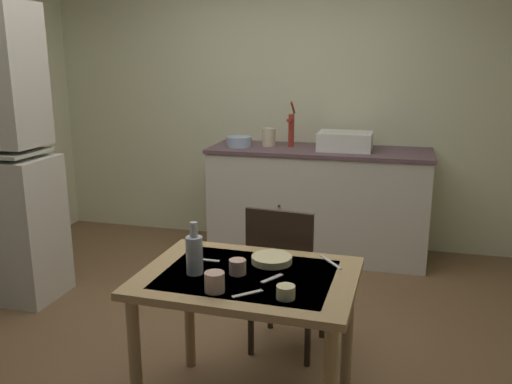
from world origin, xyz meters
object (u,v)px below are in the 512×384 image
(dining_table, at_px, (248,295))
(teacup_mint, at_px, (215,282))
(serving_bowl_wide, at_px, (272,259))
(sink_basin, at_px, (345,141))
(chair_far_side, at_px, (285,276))
(mixing_bowl_counter, at_px, (239,141))
(hand_pump, at_px, (291,127))
(glass_bottle, at_px, (194,253))

(dining_table, bearing_deg, teacup_mint, -110.80)
(dining_table, xyz_separation_m, serving_bowl_wide, (0.07, 0.16, 0.12))
(sink_basin, height_order, serving_bowl_wide, sink_basin)
(sink_basin, bearing_deg, dining_table, -95.22)
(serving_bowl_wide, bearing_deg, sink_basin, 86.37)
(sink_basin, bearing_deg, chair_far_side, -95.27)
(mixing_bowl_counter, bearing_deg, serving_bowl_wide, -69.37)
(hand_pump, distance_m, teacup_mint, 2.56)
(glass_bottle, bearing_deg, hand_pump, 90.56)
(hand_pump, xyz_separation_m, dining_table, (0.26, -2.31, -0.49))
(dining_table, bearing_deg, chair_far_side, 84.94)
(dining_table, relative_size, chair_far_side, 1.12)
(mixing_bowl_counter, height_order, glass_bottle, mixing_bowl_counter)
(hand_pump, bearing_deg, sink_basin, -5.52)
(chair_far_side, bearing_deg, dining_table, -95.06)
(dining_table, height_order, serving_bowl_wide, serving_bowl_wide)
(hand_pump, xyz_separation_m, chair_far_side, (0.31, -1.72, -0.63))
(sink_basin, xyz_separation_m, mixing_bowl_counter, (-0.91, -0.05, -0.03))
(sink_basin, xyz_separation_m, hand_pump, (-0.47, 0.05, 0.09))
(dining_table, height_order, teacup_mint, teacup_mint)
(teacup_mint, height_order, glass_bottle, glass_bottle)
(hand_pump, relative_size, glass_bottle, 1.58)
(serving_bowl_wide, bearing_deg, chair_far_side, 92.84)
(hand_pump, distance_m, glass_bottle, 2.39)
(hand_pump, bearing_deg, mixing_bowl_counter, -167.77)
(mixing_bowl_counter, height_order, serving_bowl_wide, mixing_bowl_counter)
(dining_table, height_order, glass_bottle, glass_bottle)
(sink_basin, height_order, dining_table, sink_basin)
(dining_table, relative_size, glass_bottle, 4.08)
(sink_basin, distance_m, glass_bottle, 2.38)
(dining_table, relative_size, teacup_mint, 11.51)
(hand_pump, xyz_separation_m, glass_bottle, (0.02, -2.37, -0.28))
(teacup_mint, bearing_deg, mixing_bowl_counter, 104.16)
(hand_pump, height_order, serving_bowl_wide, hand_pump)
(mixing_bowl_counter, distance_m, dining_table, 2.35)
(mixing_bowl_counter, relative_size, serving_bowl_wide, 1.11)
(serving_bowl_wide, bearing_deg, dining_table, -114.21)
(serving_bowl_wide, bearing_deg, mixing_bowl_counter, 110.63)
(sink_basin, relative_size, dining_table, 0.44)
(sink_basin, bearing_deg, serving_bowl_wide, -93.63)
(sink_basin, xyz_separation_m, dining_table, (-0.21, -2.27, -0.40))
(dining_table, bearing_deg, hand_pump, 96.43)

